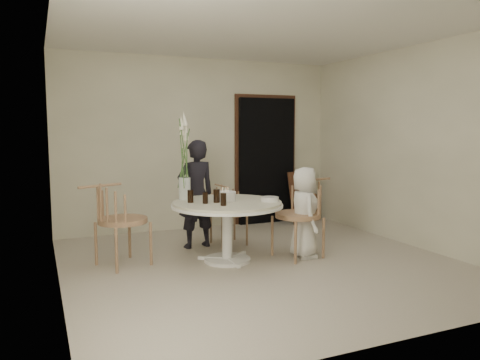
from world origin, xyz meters
name	(u,v)px	position (x,y,z in m)	size (l,w,h in m)	color
ground	(262,263)	(0.00, 0.00, 0.00)	(4.50, 4.50, 0.00)	beige
room_shell	(263,126)	(0.00, 0.00, 1.62)	(4.50, 4.50, 4.50)	white
doorway	(266,161)	(1.15, 2.19, 1.05)	(1.00, 0.10, 2.10)	black
door_trim	(265,157)	(1.15, 2.23, 1.11)	(1.12, 0.03, 2.22)	#4F321B
table	(227,211)	(-0.35, 0.25, 0.62)	(1.33, 1.33, 0.73)	white
picture_frame	(304,197)	(1.75, 1.95, 0.44)	(0.66, 0.04, 0.88)	#4F321B
chair_far	(225,206)	(-0.02, 1.14, 0.52)	(0.47, 0.51, 0.81)	#9F7556
chair_right	(306,206)	(0.66, 0.11, 0.63)	(0.64, 0.60, 0.98)	#9F7556
chair_left	(112,213)	(-1.65, 0.54, 0.64)	(0.71, 0.68, 0.99)	#9F7556
girl	(196,194)	(-0.48, 1.05, 0.72)	(0.53, 0.35, 1.45)	black
boy	(304,212)	(0.60, 0.05, 0.56)	(0.55, 0.36, 1.13)	white
birthday_cake	(226,196)	(-0.35, 0.29, 0.79)	(0.24, 0.24, 0.16)	silver
cola_tumbler_a	(205,198)	(-0.64, 0.21, 0.80)	(0.06, 0.06, 0.13)	black
cola_tumbler_b	(223,199)	(-0.50, -0.01, 0.80)	(0.07, 0.07, 0.14)	black
cola_tumbler_c	(190,196)	(-0.77, 0.35, 0.81)	(0.07, 0.07, 0.15)	black
cola_tumbler_d	(217,196)	(-0.49, 0.23, 0.81)	(0.07, 0.07, 0.16)	black
plate_stack	(270,199)	(0.13, 0.07, 0.76)	(0.21, 0.21, 0.05)	silver
flower_vase	(184,166)	(-0.77, 0.61, 1.15)	(0.15, 0.15, 1.08)	silver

